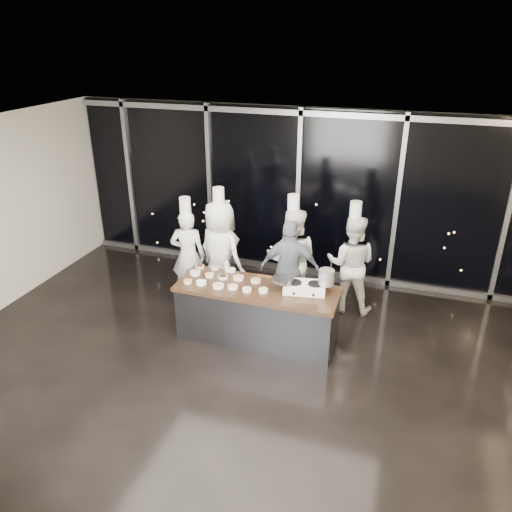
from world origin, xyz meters
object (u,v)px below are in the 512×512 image
at_px(chef_center, 292,259).
at_px(chef_right, 351,263).
at_px(demo_counter, 257,313).
at_px(stock_pot, 326,277).
at_px(guest, 290,269).
at_px(frying_pan, 283,279).
at_px(stove, 305,287).
at_px(chef_far_left, 188,254).
at_px(chef_left, 220,253).

relative_size(chef_center, chef_right, 1.05).
height_order(demo_counter, chef_right, chef_right).
xyz_separation_m(stock_pot, chef_right, (0.20, 1.20, -0.29)).
height_order(stock_pot, guest, guest).
relative_size(frying_pan, stock_pot, 2.58).
height_order(stove, guest, guest).
xyz_separation_m(demo_counter, chef_center, (0.24, 1.13, 0.46)).
distance_m(demo_counter, stock_pot, 1.24).
bearing_deg(chef_right, demo_counter, 48.01).
distance_m(demo_counter, stove, 0.87).
relative_size(demo_counter, chef_right, 1.26).
relative_size(demo_counter, stock_pot, 10.84).
xyz_separation_m(stove, chef_right, (0.51, 1.25, -0.10)).
xyz_separation_m(stove, chef_far_left, (-2.25, 0.76, -0.11)).
xyz_separation_m(frying_pan, chef_right, (0.83, 1.29, -0.20)).
xyz_separation_m(stove, stock_pot, (0.31, 0.05, 0.19)).
bearing_deg(frying_pan, chef_far_left, 148.55).
xyz_separation_m(frying_pan, guest, (-0.10, 0.83, -0.23)).
distance_m(stove, chef_left, 1.86).
xyz_separation_m(stock_pot, chef_far_left, (-2.56, 0.71, -0.30)).
xyz_separation_m(stock_pot, chef_center, (-0.76, 0.97, -0.24)).
bearing_deg(chef_left, guest, -158.74).
bearing_deg(demo_counter, chef_far_left, 150.78).
height_order(demo_counter, stock_pot, stock_pot).
distance_m(chef_far_left, chef_right, 2.81).
xyz_separation_m(frying_pan, chef_far_left, (-1.93, 0.80, -0.22)).
height_order(stove, chef_far_left, chef_far_left).
xyz_separation_m(chef_center, guest, (0.03, -0.24, -0.08)).
bearing_deg(chef_far_left, chef_left, 171.63).
height_order(chef_far_left, chef_right, chef_right).
height_order(chef_far_left, chef_center, chef_center).
distance_m(stove, chef_far_left, 2.38).
bearing_deg(chef_far_left, stove, 147.34).
distance_m(chef_far_left, chef_left, 0.60).
height_order(chef_left, chef_center, chef_left).
bearing_deg(stove, chef_left, 145.04).
bearing_deg(chef_center, frying_pan, 89.70).
bearing_deg(chef_center, guest, 90.18).
relative_size(stove, stock_pot, 2.91).
relative_size(frying_pan, chef_center, 0.29).
xyz_separation_m(frying_pan, chef_left, (-1.34, 0.86, -0.12)).
bearing_deg(chef_left, chef_right, -145.97).
distance_m(stove, guest, 0.90).
distance_m(stove, chef_right, 1.35).
relative_size(chef_far_left, chef_left, 0.90).
xyz_separation_m(chef_far_left, chef_right, (2.76, 0.49, 0.02)).
bearing_deg(stock_pot, demo_counter, -170.89).
distance_m(chef_left, guest, 1.25).
bearing_deg(chef_right, guest, 26.15).
bearing_deg(demo_counter, frying_pan, 10.29).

